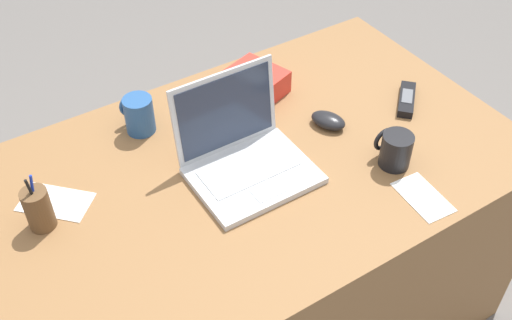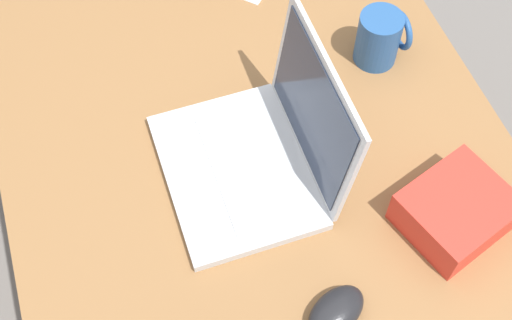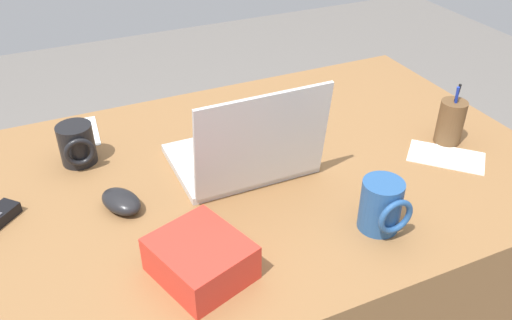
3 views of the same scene
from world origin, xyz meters
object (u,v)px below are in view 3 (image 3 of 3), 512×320
laptop (246,153)px  snack_bag (200,259)px  pen_holder (451,122)px  computer_mouse (121,201)px  coffee_mug_white (382,206)px  coffee_mug_tall (77,145)px

laptop → snack_bag: bearing=52.7°
pen_holder → snack_bag: (0.72, 0.18, -0.02)m
computer_mouse → pen_holder: pen_holder is taller
laptop → computer_mouse: laptop is taller
computer_mouse → coffee_mug_white: bearing=124.6°
laptop → pen_holder: (-0.52, 0.09, 0.01)m
coffee_mug_tall → laptop: bearing=150.4°
coffee_mug_tall → pen_holder: size_ratio=0.62×
coffee_mug_tall → snack_bag: size_ratio=0.59×
computer_mouse → snack_bag: bearing=85.5°
coffee_mug_white → coffee_mug_tall: (0.51, -0.49, -0.01)m
computer_mouse → snack_bag: snack_bag is taller
computer_mouse → coffee_mug_white: coffee_mug_white is taller
pen_holder → snack_bag: bearing=13.8°
computer_mouse → pen_holder: bearing=150.5°
coffee_mug_white → coffee_mug_tall: size_ratio=1.12×
laptop → pen_holder: 0.52m
computer_mouse → pen_holder: size_ratio=0.66×
laptop → coffee_mug_white: laptop is taller
laptop → computer_mouse: (0.30, 0.02, -0.03)m
pen_holder → coffee_mug_tall: bearing=-18.5°
computer_mouse → snack_bag: 0.26m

